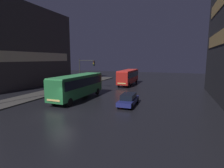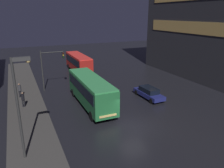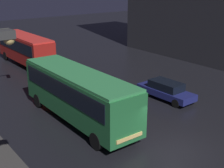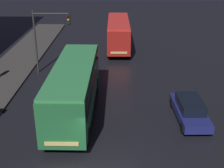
# 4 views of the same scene
# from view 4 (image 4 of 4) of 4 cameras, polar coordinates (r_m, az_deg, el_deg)

# --- Properties ---
(bus_near) EXTENTS (2.64, 10.33, 3.35)m
(bus_near) POSITION_cam_4_polar(r_m,az_deg,el_deg) (20.38, -6.96, -0.11)
(bus_near) COLOR #236B38
(bus_near) RESTS_ON ground
(bus_far) EXTENTS (2.42, 9.53, 3.20)m
(bus_far) POSITION_cam_4_polar(r_m,az_deg,el_deg) (34.93, 1.17, 9.63)
(bus_far) COLOR #AD1E19
(bus_far) RESTS_ON ground
(car_taxi) EXTENTS (1.86, 4.78, 1.41)m
(car_taxi) POSITION_cam_4_polar(r_m,az_deg,el_deg) (20.62, 14.02, -4.47)
(car_taxi) COLOR navy
(car_taxi) RESTS_ON ground
(traffic_light_main) EXTENTS (3.20, 0.35, 5.57)m
(traffic_light_main) POSITION_cam_4_polar(r_m,az_deg,el_deg) (27.57, -11.65, 9.47)
(traffic_light_main) COLOR #2D2D2D
(traffic_light_main) RESTS_ON ground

